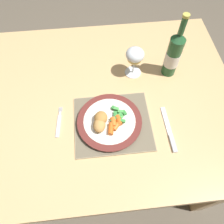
{
  "coord_description": "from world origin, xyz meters",
  "views": [
    {
      "loc": [
        -0.01,
        -0.53,
        1.51
      ],
      "look_at": [
        0.04,
        -0.1,
        0.78
      ],
      "focal_mm": 35.0,
      "sensor_mm": 36.0,
      "label": 1
    }
  ],
  "objects_px": {
    "dining_table": "(101,108)",
    "fork": "(59,124)",
    "dinner_plate": "(110,122)",
    "bottle": "(173,55)",
    "wine_glass": "(135,56)",
    "table_knife": "(170,133)"
  },
  "relations": [
    {
      "from": "table_knife",
      "to": "wine_glass",
      "type": "xyz_separation_m",
      "value": [
        -0.1,
        0.32,
        0.1
      ]
    },
    {
      "from": "dinner_plate",
      "to": "wine_glass",
      "type": "bearing_deg",
      "value": 62.02
    },
    {
      "from": "dining_table",
      "to": "wine_glass",
      "type": "bearing_deg",
      "value": 36.13
    },
    {
      "from": "fork",
      "to": "table_knife",
      "type": "xyz_separation_m",
      "value": [
        0.43,
        -0.08,
        0.0
      ]
    },
    {
      "from": "dining_table",
      "to": "fork",
      "type": "xyz_separation_m",
      "value": [
        -0.17,
        -0.11,
        0.1
      ]
    },
    {
      "from": "wine_glass",
      "to": "dining_table",
      "type": "bearing_deg",
      "value": -143.87
    },
    {
      "from": "wine_glass",
      "to": "table_knife",
      "type": "bearing_deg",
      "value": -73.22
    },
    {
      "from": "wine_glass",
      "to": "dinner_plate",
      "type": "bearing_deg",
      "value": -117.98
    },
    {
      "from": "table_knife",
      "to": "dining_table",
      "type": "bearing_deg",
      "value": 141.87
    },
    {
      "from": "dining_table",
      "to": "fork",
      "type": "relative_size",
      "value": 8.65
    },
    {
      "from": "dinner_plate",
      "to": "bottle",
      "type": "xyz_separation_m",
      "value": [
        0.29,
        0.24,
        0.09
      ]
    },
    {
      "from": "dining_table",
      "to": "fork",
      "type": "bearing_deg",
      "value": -146.52
    },
    {
      "from": "dinner_plate",
      "to": "bottle",
      "type": "bearing_deg",
      "value": 39.07
    },
    {
      "from": "dinner_plate",
      "to": "table_knife",
      "type": "xyz_separation_m",
      "value": [
        0.23,
        -0.07,
        -0.01
      ]
    },
    {
      "from": "fork",
      "to": "bottle",
      "type": "relative_size",
      "value": 0.46
    },
    {
      "from": "dinner_plate",
      "to": "fork",
      "type": "relative_size",
      "value": 1.85
    },
    {
      "from": "dining_table",
      "to": "dinner_plate",
      "type": "bearing_deg",
      "value": -78.69
    },
    {
      "from": "table_knife",
      "to": "wine_glass",
      "type": "distance_m",
      "value": 0.34
    },
    {
      "from": "wine_glass",
      "to": "bottle",
      "type": "height_order",
      "value": "bottle"
    },
    {
      "from": "fork",
      "to": "table_knife",
      "type": "bearing_deg",
      "value": -11.24
    },
    {
      "from": "fork",
      "to": "wine_glass",
      "type": "height_order",
      "value": "wine_glass"
    },
    {
      "from": "dinner_plate",
      "to": "bottle",
      "type": "distance_m",
      "value": 0.39
    }
  ]
}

